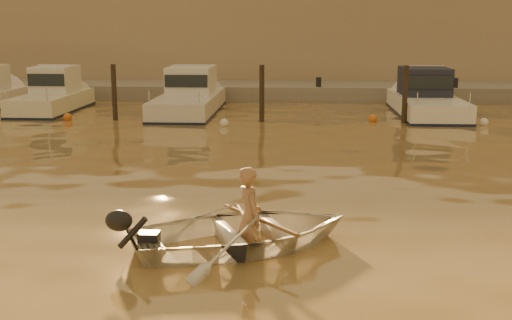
# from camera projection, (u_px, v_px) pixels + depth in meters

# --- Properties ---
(ground_plane) EXTENTS (160.00, 160.00, 0.00)m
(ground_plane) POSITION_uv_depth(u_px,v_px,m) (224.00, 263.00, 9.35)
(ground_plane) COLOR olive
(ground_plane) RESTS_ON ground
(dinghy) EXTENTS (4.20, 3.69, 0.72)m
(dinghy) POSITION_uv_depth(u_px,v_px,m) (244.00, 232.00, 9.97)
(dinghy) COLOR silver
(dinghy) RESTS_ON ground_plane
(person) EXTENTS (0.57, 0.68, 1.57)m
(person) POSITION_uv_depth(u_px,v_px,m) (250.00, 216.00, 9.95)
(person) COLOR #A07350
(person) RESTS_ON dinghy
(outboard_motor) EXTENTS (0.98, 0.73, 0.70)m
(outboard_motor) POSITION_uv_depth(u_px,v_px,m) (148.00, 241.00, 9.46)
(outboard_motor) COLOR black
(outboard_motor) RESTS_ON dinghy
(oar_port) EXTENTS (1.27, 1.74, 0.13)m
(oar_port) POSITION_uv_depth(u_px,v_px,m) (259.00, 219.00, 10.01)
(oar_port) COLOR brown
(oar_port) RESTS_ON dinghy
(oar_starboard) EXTENTS (0.55, 2.06, 0.13)m
(oar_starboard) POSITION_uv_depth(u_px,v_px,m) (247.00, 221.00, 9.95)
(oar_starboard) COLOR brown
(oar_starboard) RESTS_ON dinghy
(moored_boat_1) EXTENTS (1.89, 5.74, 1.75)m
(moored_boat_1) POSITION_uv_depth(u_px,v_px,m) (52.00, 95.00, 25.37)
(moored_boat_1) COLOR beige
(moored_boat_1) RESTS_ON ground_plane
(moored_boat_2) EXTENTS (2.15, 7.26, 1.75)m
(moored_boat_2) POSITION_uv_depth(u_px,v_px,m) (189.00, 96.00, 25.03)
(moored_boat_2) COLOR silver
(moored_boat_2) RESTS_ON ground_plane
(moored_boat_4) EXTENTS (2.19, 6.77, 1.75)m
(moored_boat_4) POSITION_uv_depth(u_px,v_px,m) (426.00, 98.00, 24.46)
(moored_boat_4) COLOR white
(moored_boat_4) RESTS_ON ground_plane
(piling_1) EXTENTS (0.18, 0.18, 2.20)m
(piling_1) POSITION_uv_depth(u_px,v_px,m) (114.00, 95.00, 22.97)
(piling_1) COLOR #2D2319
(piling_1) RESTS_ON ground_plane
(piling_2) EXTENTS (0.18, 0.18, 2.20)m
(piling_2) POSITION_uv_depth(u_px,v_px,m) (262.00, 96.00, 22.64)
(piling_2) COLOR #2D2319
(piling_2) RESTS_ON ground_plane
(piling_3) EXTENTS (0.18, 0.18, 2.20)m
(piling_3) POSITION_uv_depth(u_px,v_px,m) (405.00, 97.00, 22.33)
(piling_3) COLOR #2D2319
(piling_3) RESTS_ON ground_plane
(fender_b) EXTENTS (0.30, 0.30, 0.30)m
(fender_b) POSITION_uv_depth(u_px,v_px,m) (68.00, 117.00, 23.19)
(fender_b) COLOR #D26218
(fender_b) RESTS_ON ground_plane
(fender_c) EXTENTS (0.30, 0.30, 0.30)m
(fender_c) POSITION_uv_depth(u_px,v_px,m) (224.00, 123.00, 21.79)
(fender_c) COLOR silver
(fender_c) RESTS_ON ground_plane
(fender_d) EXTENTS (0.30, 0.30, 0.30)m
(fender_d) POSITION_uv_depth(u_px,v_px,m) (373.00, 119.00, 22.82)
(fender_d) COLOR orange
(fender_d) RESTS_ON ground_plane
(fender_e) EXTENTS (0.30, 0.30, 0.30)m
(fender_e) POSITION_uv_depth(u_px,v_px,m) (484.00, 122.00, 21.96)
(fender_e) COLOR white
(fender_e) RESTS_ON ground_plane
(quay) EXTENTS (52.00, 4.00, 1.00)m
(quay) POSITION_uv_depth(u_px,v_px,m) (275.00, 94.00, 30.30)
(quay) COLOR gray
(quay) RESTS_ON ground_plane
(waterfront_building) EXTENTS (46.00, 7.00, 4.80)m
(waterfront_building) POSITION_uv_depth(u_px,v_px,m) (279.00, 42.00, 35.20)
(waterfront_building) COLOR #9E8466
(waterfront_building) RESTS_ON quay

